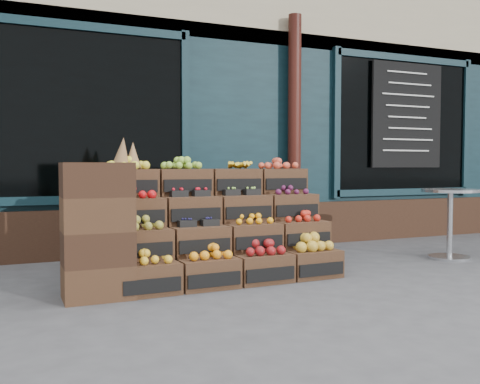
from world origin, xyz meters
name	(u,v)px	position (x,y,z in m)	size (l,w,h in m)	color
ground	(288,283)	(0.00, 0.00, 0.00)	(60.00, 60.00, 0.00)	#444447
shop_facade	(155,96)	(0.00, 5.11, 2.40)	(12.00, 6.24, 4.80)	black
crate_display	(216,233)	(-0.51, 0.60, 0.44)	(2.29, 1.17, 1.41)	#432A1A
spare_crates	(98,231)	(-1.76, 0.11, 0.58)	(0.58, 0.40, 1.16)	#432A1A
bistro_table	(450,215)	(2.44, 0.42, 0.53)	(0.67, 0.67, 0.85)	#ABADB2
shopkeeper	(61,177)	(-1.84, 2.81, 0.98)	(0.72, 0.47, 1.96)	#1C6221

